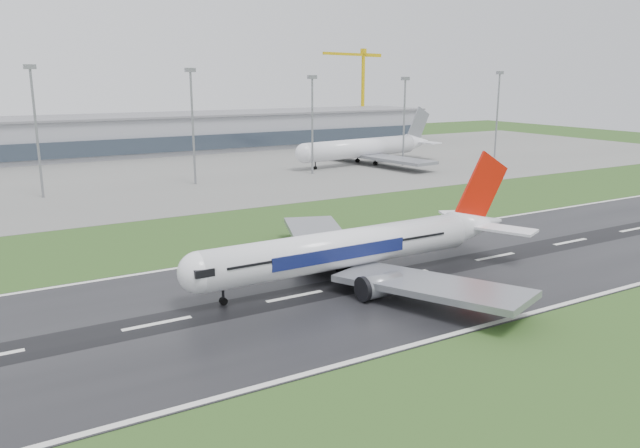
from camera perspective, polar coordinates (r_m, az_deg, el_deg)
ground at (r=113.58m, az=15.77°, el=-2.95°), size 520.00×520.00×0.00m
runway at (r=113.57m, az=15.77°, el=-2.92°), size 400.00×45.00×0.10m
apron at (r=217.30m, az=-8.64°, el=5.04°), size 400.00×130.00×0.08m
terminal at (r=272.74m, az=-13.47°, el=8.07°), size 240.00×36.00×15.00m
main_airliner at (r=96.20m, az=4.11°, el=0.11°), size 60.17×57.35×17.62m
parked_airliner at (r=226.27m, az=4.20°, el=7.91°), size 72.19×68.36×18.98m
tower_crane at (r=332.80m, az=3.95°, el=11.88°), size 44.30×16.08×45.00m
floodmast_1 at (r=176.35m, az=-24.56°, el=7.44°), size 0.64×0.64×32.79m
floodmast_2 at (r=185.39m, az=-11.58°, el=8.51°), size 0.64×0.64×32.22m
floodmast_3 at (r=201.92m, az=-0.71°, el=8.87°), size 0.64×0.64×30.26m
floodmast_4 at (r=222.65m, az=7.72°, el=9.11°), size 0.64×0.64×29.74m
floodmast_5 at (r=252.98m, az=15.95°, el=9.46°), size 0.64×0.64×31.86m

